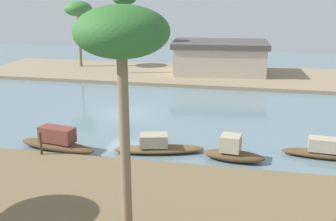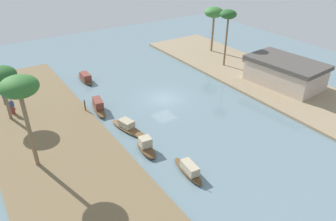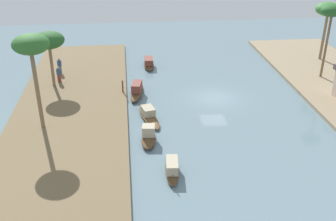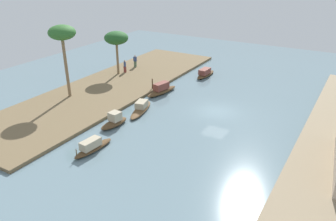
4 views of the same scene
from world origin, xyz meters
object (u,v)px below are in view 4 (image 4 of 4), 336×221
sampan_with_red_awning (162,90)px  person_by_mooring (125,67)px  person_on_near_bank (135,62)px  palm_tree_left_near (116,38)px  sampan_midstream (92,146)px  sampan_foreground (141,108)px  palm_tree_left_far (62,34)px  sampan_upstream_small (205,73)px  sampan_with_tall_canopy (114,121)px  mooring_post (152,84)px

sampan_with_red_awning → person_by_mooring: (-3.76, -8.23, 0.56)m
person_on_near_bank → person_by_mooring: bearing=-88.8°
sampan_with_red_awning → palm_tree_left_near: (-2.81, -8.67, 4.67)m
sampan_midstream → person_by_mooring: bearing=-146.0°
palm_tree_left_near → sampan_foreground: bearing=48.6°
sampan_midstream → sampan_with_red_awning: 14.56m
person_by_mooring → palm_tree_left_far: 12.23m
sampan_foreground → palm_tree_left_near: size_ratio=0.89×
sampan_upstream_small → palm_tree_left_near: bearing=-59.3°
sampan_with_tall_canopy → mooring_post: mooring_post is taller
sampan_midstream → sampan_foreground: 8.92m
sampan_upstream_small → sampan_with_red_awning: size_ratio=0.91×
sampan_with_tall_canopy → palm_tree_left_far: (-3.04, -8.93, 6.92)m
sampan_midstream → palm_tree_left_far: (-7.73, -10.31, 6.97)m
person_by_mooring → palm_tree_left_far: (10.46, -0.13, 6.34)m
sampan_foreground → palm_tree_left_near: bearing=-145.0°
palm_tree_left_near → sampan_with_tall_canopy: bearing=36.4°
sampan_upstream_small → sampan_with_red_awning: (8.64, -1.74, 0.08)m
sampan_midstream → mooring_post: mooring_post is taller
sampan_with_red_awning → person_on_near_bank: 10.79m
sampan_midstream → palm_tree_left_far: bearing=-122.0°
person_on_near_bank → palm_tree_left_far: palm_tree_left_far is taller
sampan_midstream → person_by_mooring: (-18.19, -10.18, 0.64)m
mooring_post → sampan_upstream_small: bearing=159.4°
sampan_with_tall_canopy → sampan_with_red_awning: 9.75m
palm_tree_left_far → sampan_with_red_awning: bearing=128.7°
sampan_upstream_small → person_by_mooring: person_by_mooring is taller
person_by_mooring → palm_tree_left_far: palm_tree_left_far is taller
person_on_near_bank → palm_tree_left_far: (13.31, 0.15, 6.33)m
sampan_upstream_small → person_on_near_bank: size_ratio=2.60×
palm_tree_left_near → sampan_upstream_small: bearing=119.3°
sampan_upstream_small → sampan_midstream: size_ratio=1.08×
sampan_with_tall_canopy → sampan_midstream: 4.89m
mooring_post → palm_tree_left_near: palm_tree_left_near is taller
sampan_upstream_small → sampan_with_red_awning: 8.82m
sampan_upstream_small → person_by_mooring: (4.88, -9.97, 0.64)m
sampan_midstream → person_by_mooring: 20.85m
sampan_with_tall_canopy → sampan_foreground: bearing=-177.5°
sampan_midstream → palm_tree_left_near: palm_tree_left_near is taller
mooring_post → sampan_with_tall_canopy: bearing=11.4°
person_on_near_bank → palm_tree_left_near: size_ratio=0.30×
sampan_upstream_small → sampan_foreground: 14.25m
person_on_near_bank → palm_tree_left_near: (3.80, -0.16, 4.10)m
sampan_midstream → palm_tree_left_far: palm_tree_left_far is taller
sampan_upstream_small → palm_tree_left_far: 19.65m
sampan_foreground → palm_tree_left_near: (-8.39, -9.51, 4.81)m
sampan_upstream_small → sampan_midstream: (23.07, 0.21, 0.01)m
sampan_upstream_small → sampan_foreground: sampan_upstream_small is taller
sampan_with_red_awning → palm_tree_left_far: bearing=-40.7°
sampan_with_tall_canopy → person_on_near_bank: 18.71m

